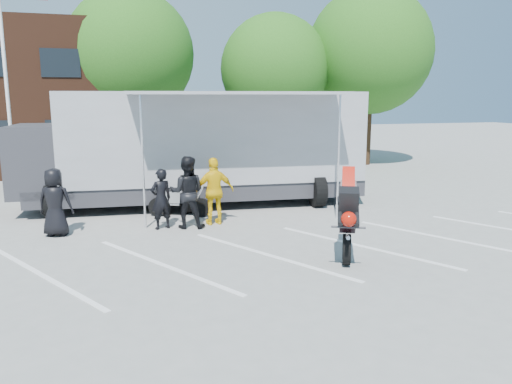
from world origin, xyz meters
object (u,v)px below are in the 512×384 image
spectator_hivis (215,191)px  spectator_leather_c (187,192)px  tree_mid (275,69)px  parked_motorcycle (180,216)px  tree_right (370,52)px  spectator_leather_b (161,199)px  tree_left (130,55)px  spectator_leather_a (55,202)px  stunt_bike_rider (345,255)px  transporter_truck (201,204)px  flagpole (12,53)px

spectator_hivis → spectator_leather_c: bearing=6.2°
tree_mid → parked_motorcycle: 12.50m
tree_right → spectator_leather_c: (-11.20, -10.50, -4.88)m
spectator_leather_b → spectator_hivis: (1.50, 0.08, 0.12)m
tree_left → spectator_leather_a: (-2.61, -11.85, -4.67)m
parked_motorcycle → spectator_hivis: (0.84, -1.21, 0.96)m
spectator_leather_c → spectator_hivis: 0.82m
stunt_bike_rider → transporter_truck: bearing=134.3°
transporter_truck → parked_motorcycle: bearing=-116.6°
tree_right → spectator_leather_a: (-14.61, -10.35, -4.99)m
tree_right → tree_left: bearing=172.9°
tree_mid → flagpole: bearing=-156.0°
stunt_bike_rider → spectator_hivis: size_ratio=1.17×
flagpole → spectator_leather_a: (1.63, -5.85, -4.16)m
parked_motorcycle → spectator_hivis: 1.76m
tree_mid → stunt_bike_rider: 15.59m
spectator_leather_a → spectator_hivis: spectator_hivis is taller
parked_motorcycle → spectator_leather_b: (-0.66, -1.29, 0.83)m
transporter_truck → tree_left: bearing=105.1°
tree_left → transporter_truck: (1.68, -9.12, -5.57)m
flagpole → tree_right: size_ratio=0.88×
tree_left → spectator_hivis: tree_left is taller
tree_right → tree_mid: bearing=174.3°
spectator_leather_a → tree_right: bearing=-129.6°
tree_right → transporter_truck: 14.11m
tree_left → tree_right: bearing=-7.1°
flagpole → spectator_leather_a: bearing=-74.4°
spectator_leather_b → tree_right: bearing=-158.0°
stunt_bike_rider → parked_motorcycle: bearing=148.0°
parked_motorcycle → spectator_leather_a: size_ratio=1.09×
tree_left → spectator_leather_c: size_ratio=4.34×
flagpole → transporter_truck: flagpole is taller
tree_right → transporter_truck: bearing=-143.6°
flagpole → spectator_leather_b: flagpole is taller
spectator_leather_c → tree_left: bearing=-70.0°
tree_mid → tree_left: bearing=171.9°
spectator_leather_a → tree_mid: bearing=-116.5°
spectator_leather_a → spectator_leather_c: 3.41m
parked_motorcycle → stunt_bike_rider: stunt_bike_rider is taller
spectator_hivis → transporter_truck: bearing=-96.5°
parked_motorcycle → flagpole: bearing=68.4°
tree_left → spectator_leather_b: 12.83m
tree_mid → tree_right: 5.11m
flagpole → spectator_leather_b: size_ratio=4.79×
spectator_leather_a → spectator_leather_b: spectator_leather_a is taller
spectator_hivis → tree_mid: bearing=-121.3°
tree_right → spectator_hivis: 15.47m
tree_right → spectator_leather_b: size_ratio=5.46×
tree_right → spectator_leather_b: 16.61m
transporter_truck → spectator_leather_c: bearing=-102.4°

